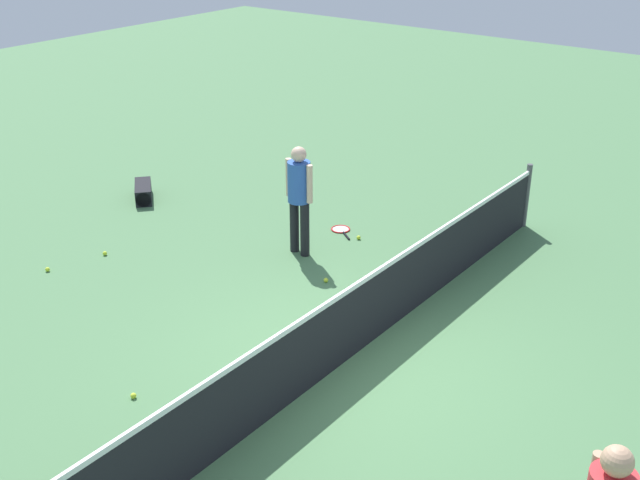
{
  "coord_description": "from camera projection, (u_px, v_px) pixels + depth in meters",
  "views": [
    {
      "loc": [
        6.41,
        4.54,
        5.25
      ],
      "look_at": [
        -0.98,
        -1.14,
        0.9
      ],
      "focal_mm": 43.94,
      "sensor_mm": 36.0,
      "label": 1
    }
  ],
  "objects": [
    {
      "name": "tennis_ball_midcourt",
      "position": [
        359.0,
        238.0,
        12.42
      ],
      "size": [
        0.07,
        0.07,
        0.07
      ],
      "primitive_type": "sphere",
      "color": "#C6E033",
      "rests_on": "ground_plane"
    },
    {
      "name": "player_near_side",
      "position": [
        299.0,
        191.0,
        11.57
      ],
      "size": [
        0.37,
        0.53,
        1.7
      ],
      "color": "black",
      "rests_on": "ground_plane"
    },
    {
      "name": "tennis_ball_stray_right",
      "position": [
        105.0,
        253.0,
        11.9
      ],
      "size": [
        0.07,
        0.07,
        0.07
      ],
      "primitive_type": "sphere",
      "color": "#C6E033",
      "rests_on": "ground_plane"
    },
    {
      "name": "court_net",
      "position": [
        346.0,
        324.0,
        9.12
      ],
      "size": [
        10.09,
        0.09,
        1.07
      ],
      "color": "#4C4C51",
      "rests_on": "ground_plane"
    },
    {
      "name": "ground_plane",
      "position": [
        346.0,
        360.0,
        9.33
      ],
      "size": [
        40.0,
        40.0,
        0.0
      ],
      "primitive_type": "plane",
      "color": "#4C7A4C"
    },
    {
      "name": "tennis_ball_near_player",
      "position": [
        326.0,
        280.0,
        11.11
      ],
      "size": [
        0.07,
        0.07,
        0.07
      ],
      "primitive_type": "sphere",
      "color": "#C6E033",
      "rests_on": "ground_plane"
    },
    {
      "name": "tennis_ball_baseline",
      "position": [
        48.0,
        269.0,
        11.41
      ],
      "size": [
        0.07,
        0.07,
        0.07
      ],
      "primitive_type": "sphere",
      "color": "#C6E033",
      "rests_on": "ground_plane"
    },
    {
      "name": "tennis_ball_stray_left",
      "position": [
        133.0,
        396.0,
        8.64
      ],
      "size": [
        0.07,
        0.07,
        0.07
      ],
      "primitive_type": "sphere",
      "color": "#C6E033",
      "rests_on": "ground_plane"
    },
    {
      "name": "tennis_racket_near_player",
      "position": [
        341.0,
        230.0,
        12.74
      ],
      "size": [
        0.48,
        0.58,
        0.03
      ],
      "color": "red",
      "rests_on": "ground_plane"
    },
    {
      "name": "equipment_bag",
      "position": [
        143.0,
        192.0,
        13.9
      ],
      "size": [
        0.73,
        0.79,
        0.28
      ],
      "color": "black",
      "rests_on": "ground_plane"
    }
  ]
}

